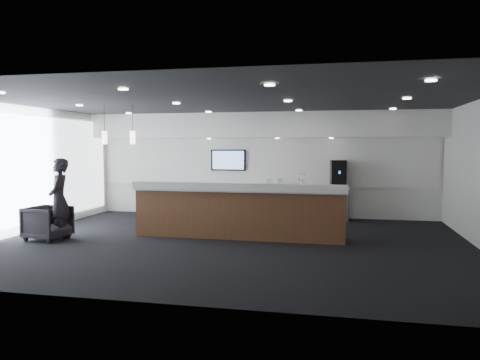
% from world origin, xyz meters
% --- Properties ---
extents(ground, '(10.00, 10.00, 0.00)m').
position_xyz_m(ground, '(0.00, 0.00, 0.00)').
color(ground, black).
rests_on(ground, ground).
extents(ceiling, '(10.00, 8.00, 0.02)m').
position_xyz_m(ceiling, '(0.00, 0.00, 3.00)').
color(ceiling, black).
rests_on(ceiling, back_wall).
extents(back_wall, '(10.00, 0.02, 3.00)m').
position_xyz_m(back_wall, '(0.00, 4.00, 1.50)').
color(back_wall, white).
rests_on(back_wall, ground).
extents(left_wall, '(0.02, 8.00, 3.00)m').
position_xyz_m(left_wall, '(-5.00, 0.00, 1.50)').
color(left_wall, white).
rests_on(left_wall, ground).
extents(soffit_bulkhead, '(10.00, 0.90, 0.70)m').
position_xyz_m(soffit_bulkhead, '(0.00, 3.55, 2.65)').
color(soffit_bulkhead, white).
rests_on(soffit_bulkhead, back_wall).
extents(alcove_panel, '(9.80, 0.06, 1.40)m').
position_xyz_m(alcove_panel, '(0.00, 3.97, 1.60)').
color(alcove_panel, white).
rests_on(alcove_panel, back_wall).
extents(window_blinds_wall, '(0.04, 7.36, 2.55)m').
position_xyz_m(window_blinds_wall, '(-4.96, 0.00, 1.50)').
color(window_blinds_wall, silver).
rests_on(window_blinds_wall, left_wall).
extents(back_credenza, '(5.06, 0.66, 0.95)m').
position_xyz_m(back_credenza, '(-0.00, 3.64, 0.48)').
color(back_credenza, gray).
rests_on(back_credenza, ground).
extents(wall_tv, '(1.05, 0.08, 0.62)m').
position_xyz_m(wall_tv, '(-1.00, 3.91, 1.65)').
color(wall_tv, black).
rests_on(wall_tv, back_wall).
extents(pendant_left, '(0.12, 0.12, 0.30)m').
position_xyz_m(pendant_left, '(-2.40, 0.80, 2.25)').
color(pendant_left, beige).
rests_on(pendant_left, ceiling).
extents(pendant_right, '(0.12, 0.12, 0.30)m').
position_xyz_m(pendant_right, '(-3.10, 0.80, 2.25)').
color(pendant_right, beige).
rests_on(pendant_right, ceiling).
extents(ceiling_can_lights, '(7.00, 5.00, 0.02)m').
position_xyz_m(ceiling_can_lights, '(0.00, 0.00, 2.97)').
color(ceiling_can_lights, silver).
rests_on(ceiling_can_lights, ceiling).
extents(service_counter, '(4.79, 0.88, 1.49)m').
position_xyz_m(service_counter, '(0.05, 0.57, 0.58)').
color(service_counter, '#4C3219').
rests_on(service_counter, ground).
extents(coffee_machine, '(0.47, 0.57, 0.72)m').
position_xyz_m(coffee_machine, '(2.20, 3.64, 1.31)').
color(coffee_machine, black).
rests_on(coffee_machine, back_credenza).
extents(info_sign_left, '(0.14, 0.03, 0.19)m').
position_xyz_m(info_sign_left, '(0.28, 3.54, 1.05)').
color(info_sign_left, silver).
rests_on(info_sign_left, back_credenza).
extents(info_sign_right, '(0.16, 0.06, 0.21)m').
position_xyz_m(info_sign_right, '(0.60, 3.54, 1.05)').
color(info_sign_right, silver).
rests_on(info_sign_right, back_credenza).
extents(armchair, '(0.92, 0.90, 0.75)m').
position_xyz_m(armchair, '(-3.99, -0.56, 0.37)').
color(armchair, black).
rests_on(armchair, ground).
extents(lounge_guest, '(0.64, 0.77, 1.79)m').
position_xyz_m(lounge_guest, '(-3.74, -0.49, 0.90)').
color(lounge_guest, black).
rests_on(lounge_guest, ground).
extents(cup_0, '(0.10, 0.10, 0.10)m').
position_xyz_m(cup_0, '(1.38, 3.51, 1.00)').
color(cup_0, white).
rests_on(cup_0, back_credenza).
extents(cup_1, '(0.14, 0.14, 0.10)m').
position_xyz_m(cup_1, '(1.24, 3.51, 1.00)').
color(cup_1, white).
rests_on(cup_1, back_credenza).
extents(cup_2, '(0.13, 0.13, 0.10)m').
position_xyz_m(cup_2, '(1.10, 3.51, 1.00)').
color(cup_2, white).
rests_on(cup_2, back_credenza).
extents(cup_3, '(0.13, 0.13, 0.10)m').
position_xyz_m(cup_3, '(0.96, 3.51, 1.00)').
color(cup_3, white).
rests_on(cup_3, back_credenza).
extents(cup_4, '(0.14, 0.14, 0.10)m').
position_xyz_m(cup_4, '(0.82, 3.51, 1.00)').
color(cup_4, white).
rests_on(cup_4, back_credenza).
extents(cup_5, '(0.11, 0.11, 0.10)m').
position_xyz_m(cup_5, '(0.68, 3.51, 1.00)').
color(cup_5, white).
rests_on(cup_5, back_credenza).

